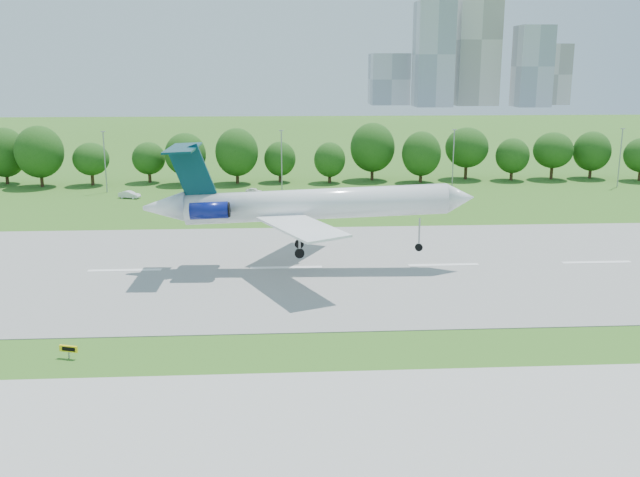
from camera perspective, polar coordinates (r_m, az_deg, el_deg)
The scene contains 10 objects.
ground at distance 69.14m, azimuth 14.58°, elevation -7.76°, with size 600.00×600.00×0.00m, color #346119.
runway at distance 91.95m, azimuth 9.85°, elevation -2.11°, with size 400.00×45.00×0.08m, color gray.
taxiway at distance 53.90m, azimuth 20.59°, elevation -14.56°, with size 400.00×23.00×0.08m, color #ADADA8.
tree_line at distance 155.58m, azimuth 4.32°, elevation 6.80°, with size 288.40×8.40×10.40m.
light_poles at distance 145.40m, azimuth 3.87°, elevation 6.38°, with size 175.90×0.25×12.19m.
skyline at distance 467.65m, azimuth 11.88°, elevation 14.11°, with size 127.00×52.00×80.00m.
airliner at distance 87.71m, azimuth -1.61°, elevation 2.81°, with size 40.93×29.88×13.74m.
taxi_sign_left at distance 66.10m, azimuth -19.48°, elevation -8.33°, with size 1.66×0.66×1.18m.
service_vehicle_a at distance 141.24m, azimuth -15.00°, elevation 3.41°, with size 1.46×4.18×1.38m, color silver.
service_vehicle_b at distance 141.97m, azimuth -5.30°, elevation 3.82°, with size 1.34×3.34×1.14m, color white.
Camera 1 is at (-21.02, -61.03, 24.77)m, focal length 40.00 mm.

